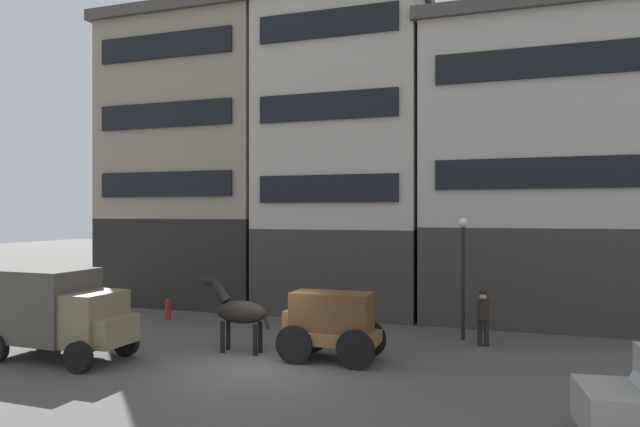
# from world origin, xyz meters

# --- Properties ---
(ground_plane) EXTENTS (120.00, 120.00, 0.00)m
(ground_plane) POSITION_xyz_m (0.00, 0.00, 0.00)
(ground_plane) COLOR #4C4947
(building_far_left) EXTENTS (8.35, 6.07, 13.67)m
(building_far_left) POSITION_xyz_m (-7.83, 9.75, 6.88)
(building_far_left) COLOR black
(building_far_left) RESTS_ON ground_plane
(building_center_left) EXTENTS (7.37, 6.07, 13.96)m
(building_center_left) POSITION_xyz_m (-0.32, 9.75, 7.03)
(building_center_left) COLOR #38332D
(building_center_left) RESTS_ON ground_plane
(building_center_right) EXTENTS (9.00, 6.07, 12.06)m
(building_center_right) POSITION_xyz_m (7.51, 9.76, 6.07)
(building_center_right) COLOR #38332D
(building_center_right) RESTS_ON ground_plane
(cargo_wagon) EXTENTS (2.92, 1.54, 1.98)m
(cargo_wagon) POSITION_xyz_m (1.62, 1.21, 1.15)
(cargo_wagon) COLOR brown
(cargo_wagon) RESTS_ON ground_plane
(draft_horse) EXTENTS (2.34, 0.62, 2.30)m
(draft_horse) POSITION_xyz_m (-1.33, 1.21, 1.27)
(draft_horse) COLOR black
(draft_horse) RESTS_ON ground_plane
(delivery_truck_near) EXTENTS (4.40, 2.23, 2.62)m
(delivery_truck_near) POSITION_xyz_m (-6.03, -1.13, 1.42)
(delivery_truck_near) COLOR #7A6B4C
(delivery_truck_near) RESTS_ON ground_plane
(pedestrian_officer) EXTENTS (0.51, 0.51, 1.79)m
(pedestrian_officer) POSITION_xyz_m (5.76, 4.43, 0.98)
(pedestrian_officer) COLOR black
(pedestrian_officer) RESTS_ON ground_plane
(streetlamp_curbside) EXTENTS (0.32, 0.32, 4.12)m
(streetlamp_curbside) POSITION_xyz_m (5.09, 5.11, 2.67)
(streetlamp_curbside) COLOR black
(streetlamp_curbside) RESTS_ON ground_plane
(fire_hydrant_curbside) EXTENTS (0.24, 0.24, 0.83)m
(fire_hydrant_curbside) POSITION_xyz_m (-6.42, 5.07, 0.43)
(fire_hydrant_curbside) COLOR maroon
(fire_hydrant_curbside) RESTS_ON ground_plane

